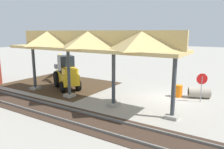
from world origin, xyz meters
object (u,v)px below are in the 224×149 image
(stop_sign, at_px, (202,82))
(concrete_pipe, at_px, (199,93))
(backhoe, at_px, (66,74))
(traffic_barrel, at_px, (178,91))

(stop_sign, height_order, concrete_pipe, stop_sign)
(stop_sign, relative_size, concrete_pipe, 1.19)
(backhoe, distance_m, concrete_pipe, 10.77)
(concrete_pipe, bearing_deg, stop_sign, 106.45)
(backhoe, bearing_deg, stop_sign, -168.42)
(backhoe, xyz_separation_m, concrete_pipe, (-10.27, -3.15, -0.88))
(stop_sign, xyz_separation_m, traffic_barrel, (1.65, -0.40, -0.99))
(stop_sign, xyz_separation_m, concrete_pipe, (0.29, -0.98, -1.05))
(concrete_pipe, height_order, traffic_barrel, traffic_barrel)
(stop_sign, bearing_deg, backhoe, 11.58)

